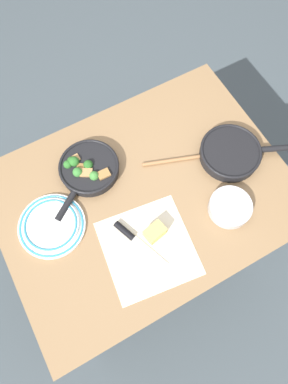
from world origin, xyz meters
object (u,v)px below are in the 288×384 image
Objects in this scene: skillet_eggs at (231,153)px; grater_knife at (133,238)px; wooden_spoon at (198,156)px; dinner_plate_stack at (51,225)px; cheese_block at (155,232)px; skillet_broccoli at (88,169)px; prep_bowl_steel at (230,207)px.

skillet_eggs is 1.49× the size of grater_knife.
wooden_spoon is 1.41× the size of dinner_plate_stack.
dinner_plate_stack is (0.31, -0.21, -0.01)m from cheese_block.
cheese_block is (0.30, 0.19, 0.02)m from wooden_spoon.
cheese_block is 0.38m from dinner_plate_stack.
skillet_broccoli is at bearing -73.65° from cheese_block.
dinner_plate_stack is at bearing -2.86° from skillet_broccoli.
skillet_eggs is 1.01× the size of wooden_spoon.
cheese_block is (-0.08, 0.02, 0.02)m from grater_knife.
cheese_block is 0.33× the size of dinner_plate_stack.
skillet_eggs reaches higher than dinner_plate_stack.
skillet_broccoli reaches higher than skillet_eggs.
grater_knife is at bearing -143.54° from skillet_eggs.
prep_bowl_steel is at bearing 99.49° from skillet_broccoli.
wooden_spoon is at bearing 124.02° from skillet_broccoli.
skillet_broccoli is at bearing 178.95° from wooden_spoon.
grater_knife is (0.38, 0.17, 0.00)m from wooden_spoon.
prep_bowl_steel is at bearing -73.97° from wooden_spoon.
skillet_broccoli is 0.90× the size of skillet_eggs.
skillet_broccoli reaches higher than grater_knife.
skillet_eggs is at bearing 82.40° from grater_knife.
skillet_broccoli is 1.34× the size of grater_knife.
dinner_plate_stack is at bearing -161.98° from wooden_spoon.
grater_knife is at bearing -11.18° from prep_bowl_steel.
wooden_spoon is 0.36m from cheese_block.
wooden_spoon is 0.42m from grater_knife.
skillet_eggs is at bearing 122.83° from skillet_broccoli.
skillet_eggs is 0.51m from grater_knife.
dinner_plate_stack is (0.21, 0.14, -0.01)m from skillet_broccoli.
grater_knife is at bearing -16.15° from cheese_block.
skillet_broccoli is at bearing 163.90° from grater_knife.
prep_bowl_steel reaches higher than dinner_plate_stack.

